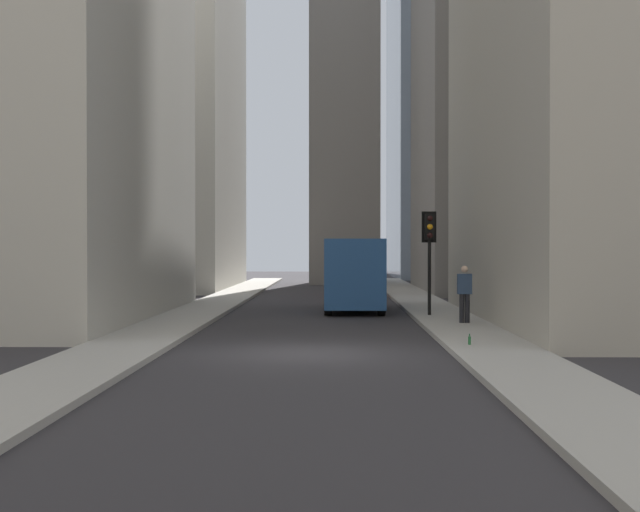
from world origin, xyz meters
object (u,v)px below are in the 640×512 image
at_px(delivery_truck, 353,274).
at_px(pedestrian, 465,292).
at_px(discarded_bottle, 470,340).
at_px(traffic_light_midblock, 429,239).
at_px(sedan_red, 349,284).

relative_size(delivery_truck, pedestrian, 3.58).
height_order(delivery_truck, discarded_bottle, delivery_truck).
distance_m(delivery_truck, discarded_bottle, 13.19).
bearing_deg(delivery_truck, traffic_light_midblock, -145.30).
xyz_separation_m(sedan_red, discarded_bottle, (-22.56, -2.57, -0.42)).
xyz_separation_m(delivery_truck, sedan_red, (9.67, 0.00, -0.80)).
bearing_deg(discarded_bottle, sedan_red, 6.51).
xyz_separation_m(delivery_truck, pedestrian, (-6.85, -3.36, -0.33)).
distance_m(traffic_light_midblock, discarded_bottle, 9.48).
relative_size(delivery_truck, sedan_red, 1.50).
relative_size(pedestrian, discarded_bottle, 6.69).
bearing_deg(discarded_bottle, pedestrian, -7.48).
height_order(delivery_truck, sedan_red, delivery_truck).
xyz_separation_m(delivery_truck, discarded_bottle, (-12.88, -2.57, -1.21)).
xyz_separation_m(traffic_light_midblock, pedestrian, (-3.09, -0.77, -1.69)).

